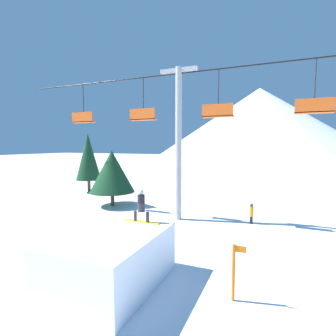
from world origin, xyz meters
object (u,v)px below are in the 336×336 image
Objects in this scene: pine_tree_near at (112,171)px; snowboarder at (141,207)px; distant_skier at (251,213)px; snow_ramp at (110,259)px; trail_marker at (234,271)px.

snowboarder is at bearing -49.18° from pine_tree_near.
snowboarder reaches higher than distant_skier.
snowboarder is (0.36, 1.56, 1.50)m from snow_ramp.
pine_tree_near is 3.51× the size of distant_skier.
snow_ramp is 2.19m from snowboarder.
pine_tree_near is at bearing 124.57° from snow_ramp.
trail_marker is (10.74, -9.09, -1.75)m from pine_tree_near.
snow_ramp is at bearing -55.43° from pine_tree_near.
pine_tree_near is at bearing 130.82° from snowboarder.
pine_tree_near reaches higher than trail_marker.
pine_tree_near is 14.18m from trail_marker.
snowboarder is 4.04m from trail_marker.
distant_skier is at bearing -3.89° from pine_tree_near.
trail_marker is (4.03, 0.65, 0.06)m from snow_ramp.
pine_tree_near is at bearing 139.76° from trail_marker.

